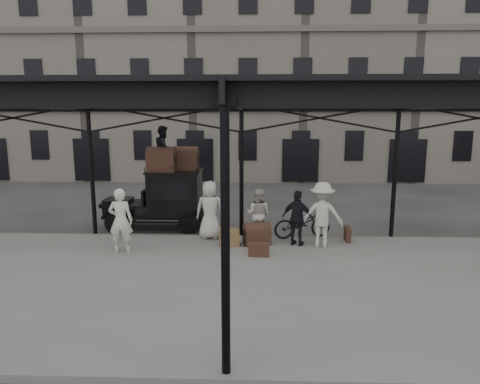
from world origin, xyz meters
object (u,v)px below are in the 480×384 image
(porter_left, at_px, (121,220))
(steamer_trunk_platform, at_px, (257,235))
(taxi, at_px, (167,197))
(bicycle, at_px, (302,223))
(porter_official, at_px, (298,218))
(steamer_trunk_roof_near, at_px, (162,161))

(porter_left, height_order, steamer_trunk_platform, porter_left)
(taxi, distance_m, bicycle, 5.03)
(porter_left, xyz_separation_m, bicycle, (5.50, 1.65, -0.45))
(porter_left, bearing_deg, bicycle, -166.43)
(porter_left, bearing_deg, taxi, -106.15)
(bicycle, relative_size, steamer_trunk_platform, 2.40)
(porter_left, relative_size, steamer_trunk_platform, 2.38)
(bicycle, bearing_deg, steamer_trunk_platform, 102.30)
(porter_official, distance_m, steamer_trunk_platform, 1.38)
(steamer_trunk_platform, bearing_deg, porter_left, 176.53)
(bicycle, distance_m, steamer_trunk_platform, 1.70)
(taxi, distance_m, steamer_trunk_platform, 4.05)
(steamer_trunk_roof_near, relative_size, steamer_trunk_platform, 1.23)
(porter_official, relative_size, bicycle, 0.89)
(porter_left, xyz_separation_m, steamer_trunk_roof_near, (0.64, 2.87, 1.44))
(steamer_trunk_roof_near, bearing_deg, bicycle, -10.77)
(steamer_trunk_roof_near, bearing_deg, porter_left, -99.23)
(taxi, height_order, steamer_trunk_roof_near, steamer_trunk_roof_near)
(porter_official, bearing_deg, porter_left, 34.27)
(taxi, relative_size, steamer_trunk_roof_near, 3.69)
(porter_official, height_order, steamer_trunk_platform, porter_official)
(porter_left, height_order, bicycle, porter_left)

